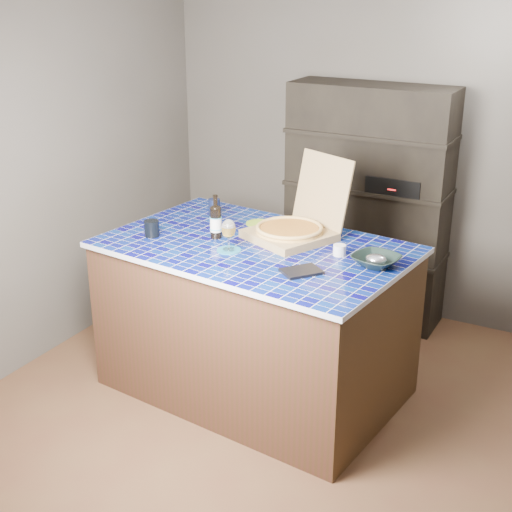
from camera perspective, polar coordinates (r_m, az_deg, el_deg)
The scene contains 14 objects.
room at distance 4.01m, azimuth 1.53°, elevation 3.11°, with size 3.50×3.50×3.50m.
shelving_unit at distance 5.46m, azimuth 8.91°, elevation 4.06°, with size 1.20×0.41×1.80m.
kitchen_island at distance 4.51m, azimuth -0.05°, elevation -5.02°, with size 1.93×1.35×1.00m.
pizza_box at distance 4.41m, azimuth 2.98°, elevation 2.28°, with size 0.63×0.68×0.49m.
mead_bottle at distance 4.40m, azimuth -3.24°, elevation 2.80°, with size 0.07×0.07×0.28m.
teal_trivet at distance 4.22m, azimuth -2.19°, elevation 0.47°, with size 0.15×0.15×0.01m, color #1A6B8C.
wine_glass at distance 4.18m, azimuth -2.21°, elevation 2.15°, with size 0.08×0.08×0.19m.
tumbler at distance 4.49m, azimuth -8.34°, elevation 2.20°, with size 0.09×0.09×0.10m, color black.
dvd_case at distance 3.91m, azimuth 3.65°, elevation -1.23°, with size 0.15×0.21×0.02m, color black.
bowl at distance 4.05m, azimuth 9.59°, elevation -0.36°, with size 0.26×0.26×0.06m, color black.
foil_contents at distance 4.04m, azimuth 9.59°, elevation -0.25°, with size 0.12×0.10×0.06m, color #B3B4BF.
white_jar at distance 4.17m, azimuth 6.70°, elevation 0.47°, with size 0.07×0.07×0.06m, color silver.
navy_cup at distance 4.81m, azimuth -3.36°, elevation 3.86°, with size 0.08×0.08×0.12m, color black.
green_trivet at distance 4.68m, azimuth 0.27°, elevation 2.62°, with size 0.18×0.18×0.01m, color #8CBA27.
Camera 1 is at (1.73, -3.39, 2.51)m, focal length 50.00 mm.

